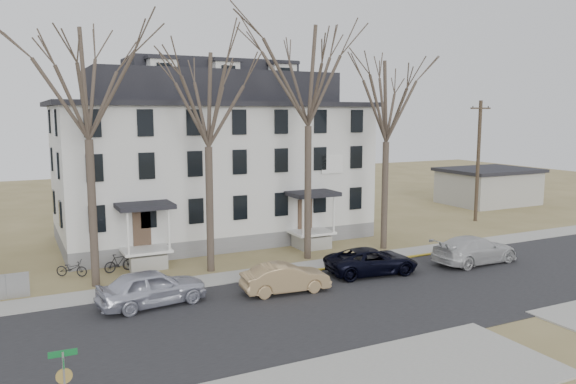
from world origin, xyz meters
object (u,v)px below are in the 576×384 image
utility_pole_far (478,160)px  car_white (475,250)px  boarding_house (213,159)px  tree_mid_left (207,92)px  car_silver (152,288)px  street_sign (64,381)px  car_tan (285,279)px  tree_far_left (86,75)px  bicycle_left (72,269)px  tree_mid_right (387,95)px  bicycle_right (119,263)px  car_navy (372,262)px  tree_center (308,68)px

utility_pole_far → car_white: (-9.52, -9.51, -4.13)m
boarding_house → tree_mid_left: tree_mid_left is taller
boarding_house → car_silver: (-7.15, -12.38, -4.56)m
car_white → street_sign: 24.05m
car_silver → car_tan: (6.12, -0.99, -0.12)m
car_silver → street_sign: street_sign is taller
utility_pole_far → car_white: bearing=-135.1°
tree_far_left → street_sign: (-2.57, -13.64, -8.67)m
utility_pole_far → tree_mid_left: bearing=-169.9°
car_white → bicycle_left: (-20.89, 7.41, -0.34)m
boarding_house → tree_mid_left: size_ratio=1.63×
tree_mid_right → street_sign: (-20.07, -13.64, -7.93)m
car_silver → utility_pole_far: bearing=-80.1°
bicycle_left → bicycle_right: bicycle_right is taller
boarding_house → car_tan: (-1.03, -13.37, -4.68)m
car_navy → street_sign: (-16.04, -9.17, 0.98)m
car_silver → bicycle_right: bearing=-3.5°
tree_mid_right → bicycle_left: tree_mid_right is taller
car_navy → car_silver: bearing=96.2°
tree_center → street_sign: (-14.57, -13.64, -9.41)m
tree_mid_left → tree_far_left: bearing=180.0°
car_tan → car_navy: car_tan is taller
tree_center → tree_mid_left: bearing=180.0°
tree_mid_left → tree_center: 6.18m
bicycle_right → street_sign: bearing=153.1°
car_silver → car_white: size_ratio=0.90×
boarding_house → tree_far_left: (-9.00, -8.15, 4.96)m
car_silver → bicycle_left: car_silver is taller
boarding_house → car_navy: size_ratio=4.17×
tree_far_left → car_silver: bearing=-66.4°
tree_far_left → car_tan: bearing=-33.2°
tree_mid_right → car_white: (2.48, -5.31, -8.83)m
car_silver → street_sign: (-4.42, -9.41, 0.85)m
utility_pole_far → bicycle_right: utility_pole_far is taller
tree_far_left → car_white: bearing=-14.9°
car_navy → car_white: bearing=-90.0°
tree_far_left → car_tan: 13.56m
tree_far_left → car_navy: tree_far_left is taller
tree_center → car_silver: size_ratio=3.06×
tree_far_left → car_silver: (1.85, -4.23, -9.52)m
utility_pole_far → car_white: utility_pole_far is taller
car_tan → bicycle_right: (-6.50, 7.12, -0.20)m
tree_center → tree_mid_right: 5.70m
tree_mid_left → car_white: bearing=-20.8°
car_tan → bicycle_left: 11.51m
car_tan → bicycle_left: bearing=56.0°
car_white → bicycle_right: bearing=66.8°
tree_mid_left → car_silver: size_ratio=2.65×
boarding_house → car_white: (10.98, -13.46, -4.61)m
tree_center → street_sign: 22.06m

